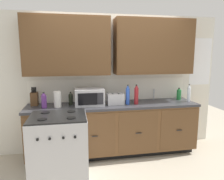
{
  "coord_description": "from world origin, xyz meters",
  "views": [
    {
      "loc": [
        -0.67,
        -3.13,
        1.75
      ],
      "look_at": [
        -0.03,
        0.27,
        1.16
      ],
      "focal_mm": 33.46,
      "sensor_mm": 36.0,
      "label": 1
    }
  ],
  "objects_px": {
    "toaster": "(115,99)",
    "stove_range": "(59,148)",
    "bottle_clear": "(189,93)",
    "bottle_blue": "(128,95)",
    "paper_towel_roll": "(58,99)",
    "knife_block": "(34,99)",
    "bottle_green": "(179,94)",
    "bottle_red": "(136,95)",
    "bottle_violet": "(44,100)",
    "microwave": "(89,97)",
    "bottle_dark": "(71,98)"
  },
  "relations": [
    {
      "from": "stove_range",
      "to": "bottle_red",
      "type": "relative_size",
      "value": 2.82
    },
    {
      "from": "toaster",
      "to": "knife_block",
      "type": "height_order",
      "value": "knife_block"
    },
    {
      "from": "bottle_violet",
      "to": "bottle_dark",
      "type": "height_order",
      "value": "bottle_violet"
    },
    {
      "from": "stove_range",
      "to": "bottle_violet",
      "type": "distance_m",
      "value": 0.84
    },
    {
      "from": "bottle_violet",
      "to": "bottle_dark",
      "type": "xyz_separation_m",
      "value": [
        0.41,
        0.13,
        -0.01
      ]
    },
    {
      "from": "paper_towel_roll",
      "to": "bottle_clear",
      "type": "distance_m",
      "value": 2.3
    },
    {
      "from": "bottle_green",
      "to": "bottle_clear",
      "type": "height_order",
      "value": "bottle_clear"
    },
    {
      "from": "toaster",
      "to": "stove_range",
      "type": "bearing_deg",
      "value": -147.06
    },
    {
      "from": "bottle_violet",
      "to": "bottle_dark",
      "type": "relative_size",
      "value": 1.13
    },
    {
      "from": "knife_block",
      "to": "bottle_blue",
      "type": "height_order",
      "value": "bottle_blue"
    },
    {
      "from": "toaster",
      "to": "bottle_red",
      "type": "bearing_deg",
      "value": -5.67
    },
    {
      "from": "toaster",
      "to": "bottle_clear",
      "type": "xyz_separation_m",
      "value": [
        1.35,
        -0.02,
        0.06
      ]
    },
    {
      "from": "toaster",
      "to": "bottle_green",
      "type": "bearing_deg",
      "value": 7.62
    },
    {
      "from": "bottle_red",
      "to": "bottle_green",
      "type": "distance_m",
      "value": 0.92
    },
    {
      "from": "stove_range",
      "to": "toaster",
      "type": "height_order",
      "value": "toaster"
    },
    {
      "from": "bottle_blue",
      "to": "bottle_dark",
      "type": "bearing_deg",
      "value": 171.69
    },
    {
      "from": "bottle_red",
      "to": "bottle_blue",
      "type": "distance_m",
      "value": 0.15
    },
    {
      "from": "knife_block",
      "to": "bottle_clear",
      "type": "relative_size",
      "value": 0.98
    },
    {
      "from": "knife_block",
      "to": "bottle_blue",
      "type": "relative_size",
      "value": 0.92
    },
    {
      "from": "toaster",
      "to": "bottle_clear",
      "type": "height_order",
      "value": "bottle_clear"
    },
    {
      "from": "bottle_violet",
      "to": "knife_block",
      "type": "bearing_deg",
      "value": 130.82
    },
    {
      "from": "microwave",
      "to": "bottle_green",
      "type": "bearing_deg",
      "value": 4.19
    },
    {
      "from": "stove_range",
      "to": "bottle_dark",
      "type": "bearing_deg",
      "value": 76.6
    },
    {
      "from": "knife_block",
      "to": "bottle_blue",
      "type": "bearing_deg",
      "value": -7.91
    },
    {
      "from": "toaster",
      "to": "bottle_green",
      "type": "relative_size",
      "value": 1.25
    },
    {
      "from": "paper_towel_roll",
      "to": "bottle_clear",
      "type": "xyz_separation_m",
      "value": [
        2.3,
        -0.01,
        0.02
      ]
    },
    {
      "from": "microwave",
      "to": "bottle_violet",
      "type": "distance_m",
      "value": 0.73
    },
    {
      "from": "microwave",
      "to": "stove_range",
      "type": "bearing_deg",
      "value": -126.85
    },
    {
      "from": "bottle_dark",
      "to": "paper_towel_roll",
      "type": "bearing_deg",
      "value": -148.83
    },
    {
      "from": "bottle_dark",
      "to": "toaster",
      "type": "bearing_deg",
      "value": -8.46
    },
    {
      "from": "bottle_blue",
      "to": "bottle_red",
      "type": "bearing_deg",
      "value": -2.74
    },
    {
      "from": "microwave",
      "to": "bottle_red",
      "type": "height_order",
      "value": "bottle_red"
    },
    {
      "from": "stove_range",
      "to": "paper_towel_roll",
      "type": "bearing_deg",
      "value": 93.63
    },
    {
      "from": "microwave",
      "to": "bottle_dark",
      "type": "xyz_separation_m",
      "value": [
        -0.31,
        0.07,
        -0.03
      ]
    },
    {
      "from": "bottle_clear",
      "to": "bottle_green",
      "type": "bearing_deg",
      "value": 116.15
    },
    {
      "from": "bottle_dark",
      "to": "bottle_clear",
      "type": "bearing_deg",
      "value": -3.55
    },
    {
      "from": "paper_towel_roll",
      "to": "bottle_clear",
      "type": "height_order",
      "value": "bottle_clear"
    },
    {
      "from": "bottle_dark",
      "to": "bottle_blue",
      "type": "height_order",
      "value": "bottle_blue"
    },
    {
      "from": "toaster",
      "to": "bottle_red",
      "type": "xyz_separation_m",
      "value": [
        0.36,
        -0.04,
        0.07
      ]
    },
    {
      "from": "paper_towel_roll",
      "to": "bottle_blue",
      "type": "relative_size",
      "value": 0.77
    },
    {
      "from": "bottle_red",
      "to": "bottle_dark",
      "type": "relative_size",
      "value": 1.5
    },
    {
      "from": "bottle_red",
      "to": "bottle_blue",
      "type": "height_order",
      "value": "same"
    },
    {
      "from": "stove_range",
      "to": "knife_block",
      "type": "bearing_deg",
      "value": 118.74
    },
    {
      "from": "knife_block",
      "to": "bottle_violet",
      "type": "relative_size",
      "value": 1.22
    },
    {
      "from": "bottle_clear",
      "to": "bottle_blue",
      "type": "bearing_deg",
      "value": -179.52
    },
    {
      "from": "microwave",
      "to": "knife_block",
      "type": "height_order",
      "value": "knife_block"
    },
    {
      "from": "microwave",
      "to": "bottle_clear",
      "type": "xyz_separation_m",
      "value": [
        1.78,
        -0.06,
        0.01
      ]
    },
    {
      "from": "bottle_blue",
      "to": "stove_range",
      "type": "bearing_deg",
      "value": -153.34
    },
    {
      "from": "knife_block",
      "to": "paper_towel_roll",
      "type": "bearing_deg",
      "value": -27.06
    },
    {
      "from": "stove_range",
      "to": "bottle_green",
      "type": "xyz_separation_m",
      "value": [
        2.17,
        0.76,
        0.55
      ]
    }
  ]
}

